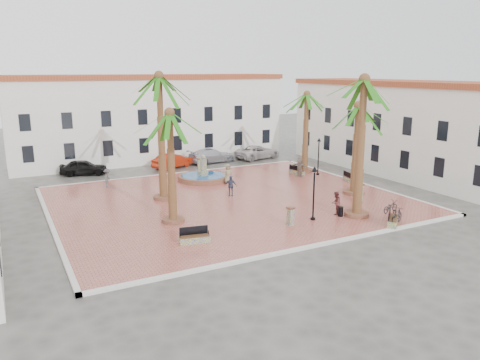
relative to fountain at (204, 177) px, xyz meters
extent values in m
plane|color=#56544F|center=(-0.85, -6.97, -0.47)|extent=(120.00, 120.00, 0.00)
cube|color=#B95D50|center=(-0.85, -6.97, -0.40)|extent=(26.00, 22.00, 0.15)
cube|color=silver|center=(-0.85, 4.03, -0.39)|extent=(26.30, 0.30, 0.16)
cube|color=silver|center=(-0.85, -17.97, -0.39)|extent=(26.30, 0.30, 0.16)
cube|color=silver|center=(12.15, -6.97, -0.39)|extent=(0.30, 22.30, 0.16)
cube|color=silver|center=(-13.85, -6.97, -0.39)|extent=(0.30, 22.30, 0.16)
cube|color=white|center=(-0.85, 13.03, 4.03)|extent=(30.00, 7.00, 9.00)
cube|color=#A14627|center=(-0.85, 13.03, 8.78)|extent=(30.40, 7.40, 0.50)
cube|color=black|center=(-13.98, 9.55, 1.73)|extent=(1.00, 0.12, 1.60)
cube|color=black|center=(-10.23, 9.55, 1.73)|extent=(1.00, 0.12, 1.60)
cube|color=black|center=(-6.48, 9.55, 1.73)|extent=(1.00, 0.12, 1.60)
cube|color=black|center=(-2.73, 9.55, 1.73)|extent=(1.00, 0.12, 1.60)
cube|color=black|center=(1.02, 9.55, 1.73)|extent=(1.00, 0.12, 1.60)
cube|color=black|center=(4.77, 9.55, 1.73)|extent=(1.00, 0.12, 1.60)
cube|color=black|center=(8.52, 9.55, 1.73)|extent=(1.00, 0.12, 1.60)
cube|color=black|center=(12.27, 9.55, 1.73)|extent=(1.00, 0.12, 1.60)
cube|color=black|center=(-13.98, 9.55, 4.73)|extent=(1.00, 0.12, 1.60)
cube|color=black|center=(-10.23, 9.55, 4.73)|extent=(1.00, 0.12, 1.60)
cube|color=black|center=(-6.48, 9.55, 4.73)|extent=(1.00, 0.12, 1.60)
cube|color=black|center=(-2.73, 9.55, 4.73)|extent=(1.00, 0.12, 1.60)
cube|color=black|center=(1.02, 9.55, 4.73)|extent=(1.00, 0.12, 1.60)
cube|color=black|center=(4.77, 9.55, 4.73)|extent=(1.00, 0.12, 1.60)
cube|color=black|center=(8.52, 9.55, 4.73)|extent=(1.00, 0.12, 1.60)
cube|color=black|center=(12.27, 9.55, 4.73)|extent=(1.00, 0.12, 1.60)
cube|color=white|center=(19.15, -4.97, 3.78)|extent=(7.00, 26.00, 8.50)
cube|color=#A14627|center=(19.15, -4.97, 8.28)|extent=(7.40, 26.40, 0.50)
cube|color=black|center=(15.68, -16.46, 1.73)|extent=(0.12, 1.00, 1.60)
cube|color=black|center=(15.68, -12.74, 1.73)|extent=(0.12, 1.00, 1.60)
cube|color=black|center=(15.68, -9.03, 1.73)|extent=(0.12, 1.00, 1.60)
cube|color=black|center=(15.68, -5.32, 1.73)|extent=(0.12, 1.00, 1.60)
cube|color=black|center=(15.68, -1.60, 1.73)|extent=(0.12, 1.00, 1.60)
cube|color=black|center=(15.68, 2.11, 1.73)|extent=(0.12, 1.00, 1.60)
cube|color=black|center=(15.68, 5.83, 1.73)|extent=(0.12, 1.00, 1.60)
cube|color=black|center=(15.68, -12.74, 4.73)|extent=(0.12, 1.00, 1.60)
cube|color=black|center=(15.68, -9.03, 4.73)|extent=(0.12, 1.00, 1.60)
cube|color=black|center=(15.68, -5.32, 4.73)|extent=(0.12, 1.00, 1.60)
cube|color=black|center=(15.68, -1.60, 4.73)|extent=(0.12, 1.00, 1.60)
cube|color=black|center=(15.68, 2.11, 4.73)|extent=(0.12, 1.00, 1.60)
cube|color=black|center=(15.68, 5.83, 4.73)|extent=(0.12, 1.00, 1.60)
cylinder|color=brown|center=(0.00, 0.00, -0.10)|extent=(4.62, 4.62, 0.44)
cylinder|color=#194C8C|center=(0.00, 0.00, 0.09)|extent=(4.07, 4.07, 0.07)
cylinder|color=gray|center=(0.00, 0.00, 0.12)|extent=(0.99, 0.99, 0.88)
cylinder|color=gray|center=(0.00, 0.00, 1.00)|extent=(0.66, 0.66, 1.32)
sphere|color=gray|center=(0.00, 0.00, 1.82)|extent=(0.48, 0.48, 0.48)
cylinder|color=brown|center=(-5.30, -4.42, -0.20)|extent=(1.62, 1.62, 0.24)
cylinder|color=brown|center=(-5.30, -4.42, 4.53)|extent=(0.53, 0.53, 9.22)
sphere|color=brown|center=(-5.30, -4.42, 9.14)|extent=(0.71, 0.71, 0.71)
cylinder|color=brown|center=(-6.55, -10.14, -0.21)|extent=(1.51, 1.51, 0.23)
cylinder|color=brown|center=(-6.55, -10.14, 3.41)|extent=(0.49, 0.49, 7.01)
sphere|color=brown|center=(-6.55, -10.14, 6.91)|extent=(0.66, 0.66, 0.66)
cylinder|color=brown|center=(5.17, -14.83, -0.20)|extent=(1.69, 1.69, 0.25)
cylinder|color=brown|center=(5.17, -14.83, 4.45)|extent=(0.55, 0.55, 9.04)
sphere|color=brown|center=(5.17, -14.83, 8.97)|extent=(0.74, 0.74, 0.74)
cylinder|color=brown|center=(8.95, -10.18, -0.19)|extent=(1.73, 1.73, 0.26)
cylinder|color=brown|center=(8.95, -10.18, 3.38)|extent=(0.56, 0.56, 6.89)
sphere|color=brown|center=(8.95, -10.18, 6.82)|extent=(0.76, 0.76, 0.76)
cylinder|color=brown|center=(10.34, -1.29, -0.21)|extent=(1.55, 1.55, 0.23)
cylinder|color=brown|center=(10.34, -1.29, 3.59)|extent=(0.51, 0.51, 7.36)
sphere|color=brown|center=(10.34, -1.29, 7.27)|extent=(0.68, 0.68, 0.68)
cube|color=gray|center=(-6.78, -14.50, -0.12)|extent=(1.87, 0.86, 0.40)
cube|color=#56351E|center=(-6.78, -14.50, 0.11)|extent=(1.76, 0.79, 0.06)
cube|color=black|center=(-6.74, -14.29, 0.38)|extent=(1.68, 0.35, 0.50)
cylinder|color=black|center=(-7.62, -14.36, 0.23)|extent=(0.05, 0.05, 0.30)
cylinder|color=black|center=(-5.94, -14.65, 0.23)|extent=(0.05, 0.05, 0.30)
cube|color=gray|center=(6.01, -17.37, -0.11)|extent=(1.82, 1.71, 0.43)
cube|color=#56351E|center=(6.01, -17.37, 0.13)|extent=(1.70, 1.60, 0.06)
cube|color=black|center=(5.86, -17.19, 0.42)|extent=(1.39, 1.24, 0.53)
cylinder|color=black|center=(5.34, -17.97, 0.26)|extent=(0.05, 0.05, 0.32)
cylinder|color=black|center=(6.69, -16.77, 0.26)|extent=(0.05, 0.05, 0.32)
cube|color=gray|center=(11.55, -6.59, -0.14)|extent=(0.87, 1.73, 0.37)
cube|color=#56351E|center=(11.55, -6.59, 0.07)|extent=(0.80, 1.63, 0.06)
cube|color=black|center=(11.35, -6.55, 0.32)|extent=(0.40, 1.54, 0.46)
cylinder|color=black|center=(11.37, -7.36, 0.18)|extent=(0.05, 0.05, 0.28)
cylinder|color=black|center=(11.72, -5.83, 0.18)|extent=(0.05, 0.05, 0.28)
cube|color=gray|center=(8.98, -1.92, -0.14)|extent=(0.85, 1.76, 0.38)
cube|color=#56351E|center=(8.98, -1.92, 0.08)|extent=(0.78, 1.66, 0.06)
cube|color=black|center=(8.78, -1.97, 0.33)|extent=(0.37, 1.57, 0.47)
cylinder|color=black|center=(9.14, -2.71, 0.19)|extent=(0.05, 0.05, 0.28)
cylinder|color=black|center=(8.82, -1.14, 0.19)|extent=(0.05, 0.05, 0.28)
cylinder|color=black|center=(1.97, -14.14, -0.25)|extent=(0.33, 0.33, 0.15)
cylinder|color=black|center=(1.97, -14.14, 1.41)|extent=(0.11, 0.11, 3.29)
cone|color=black|center=(1.97, -14.14, 3.19)|extent=(0.40, 0.40, 0.37)
sphere|color=beige|center=(1.97, -14.14, 3.06)|extent=(0.22, 0.22, 0.22)
cylinder|color=black|center=(10.67, -3.02, -0.25)|extent=(0.32, 0.32, 0.14)
cylinder|color=black|center=(10.67, -3.02, 1.36)|extent=(0.11, 0.11, 3.19)
cone|color=black|center=(10.67, -3.02, 3.08)|extent=(0.39, 0.39, 0.35)
sphere|color=beige|center=(10.67, -3.02, 2.95)|extent=(0.21, 0.21, 0.21)
cube|color=gray|center=(-0.06, -14.45, 0.25)|extent=(0.40, 0.40, 1.15)
cube|color=brown|center=(-0.06, -14.45, 0.87)|extent=(0.50, 0.50, 0.09)
cube|color=gray|center=(0.72, 2.54, 0.40)|extent=(0.53, 0.53, 1.45)
cube|color=brown|center=(0.72, 2.54, 1.18)|extent=(0.66, 0.66, 0.11)
cube|color=gray|center=(7.72, -12.22, 0.34)|extent=(0.48, 0.48, 1.32)
cube|color=brown|center=(7.72, -12.22, 1.05)|extent=(0.60, 0.60, 0.10)
cylinder|color=black|center=(4.11, -14.41, 0.02)|extent=(0.35, 0.35, 0.68)
imported|color=#313145|center=(6.13, -13.89, 0.55)|extent=(0.74, 0.61, 1.75)
imported|color=black|center=(7.85, -15.31, 0.09)|extent=(1.67, 0.88, 0.83)
imported|color=brown|center=(4.13, -13.83, 0.49)|extent=(1.00, 0.97, 1.63)
imported|color=black|center=(6.35, -17.37, 0.20)|extent=(1.80, 1.14, 1.05)
imported|color=gray|center=(1.41, -2.24, 0.56)|extent=(0.90, 0.62, 1.77)
imported|color=#3A4060|center=(-0.21, -6.01, 0.48)|extent=(1.02, 0.80, 1.62)
imported|color=#525358|center=(-8.37, 1.37, 0.48)|extent=(0.98, 1.20, 1.62)
imported|color=gray|center=(8.59, -2.94, 0.62)|extent=(1.13, 1.83, 1.88)
imported|color=black|center=(-9.27, 7.99, 0.28)|extent=(4.74, 2.85, 1.51)
imported|color=#B1240C|center=(-0.41, 7.19, 0.28)|extent=(4.84, 3.32, 1.51)
imported|color=silver|center=(4.38, 7.95, 0.30)|extent=(5.56, 2.85, 1.54)
imported|color=beige|center=(10.06, 7.65, 0.29)|extent=(5.89, 3.63, 1.52)
camera|label=1|loc=(-16.34, -38.58, 9.59)|focal=35.00mm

